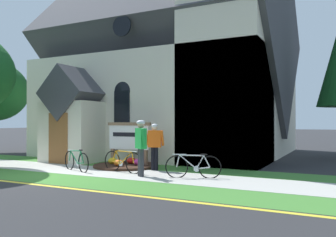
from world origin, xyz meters
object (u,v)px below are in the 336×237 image
object	(u,v)px
church_sign	(129,137)
cyclist_in_white_jersey	(141,143)
cyclist_in_orange_jersey	(155,143)
bicycle_yellow	(193,166)
bicycle_blue	(123,161)
bicycle_red	(76,161)

from	to	relation	value
church_sign	cyclist_in_white_jersey	distance (m)	2.62
cyclist_in_orange_jersey	bicycle_yellow	bearing A→B (deg)	-26.41
church_sign	bicycle_blue	world-z (taller)	church_sign
bicycle_yellow	cyclist_in_white_jersey	size ratio (longest dim) A/B	0.91
bicycle_red	cyclist_in_orange_jersey	distance (m)	2.82
bicycle_yellow	cyclist_in_white_jersey	bearing A→B (deg)	-163.16
bicycle_yellow	cyclist_in_orange_jersey	distance (m)	2.20
bicycle_blue	cyclist_in_orange_jersey	bearing A→B (deg)	50.94
bicycle_red	cyclist_in_white_jersey	xyz separation A→B (m)	(2.67, -0.04, 0.71)
bicycle_blue	cyclist_in_orange_jersey	distance (m)	1.32
cyclist_in_orange_jersey	bicycle_blue	bearing A→B (deg)	-129.06
bicycle_yellow	bicycle_red	xyz separation A→B (m)	(-4.27, -0.44, -0.00)
bicycle_yellow	cyclist_in_orange_jersey	bearing A→B (deg)	153.59
church_sign	cyclist_in_orange_jersey	xyz separation A→B (m)	(1.44, -0.53, -0.15)
bicycle_red	cyclist_in_orange_jersey	bearing A→B (deg)	30.24
bicycle_blue	bicycle_red	world-z (taller)	bicycle_red
bicycle_blue	bicycle_red	size ratio (longest dim) A/B	1.05
church_sign	bicycle_yellow	xyz separation A→B (m)	(3.33, -1.48, -0.76)
bicycle_yellow	bicycle_blue	bearing A→B (deg)	179.46
bicycle_yellow	cyclist_in_orange_jersey	xyz separation A→B (m)	(-1.90, 0.94, 0.61)
church_sign	bicycle_red	size ratio (longest dim) A/B	1.18
bicycle_blue	cyclist_in_orange_jersey	size ratio (longest dim) A/B	1.03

